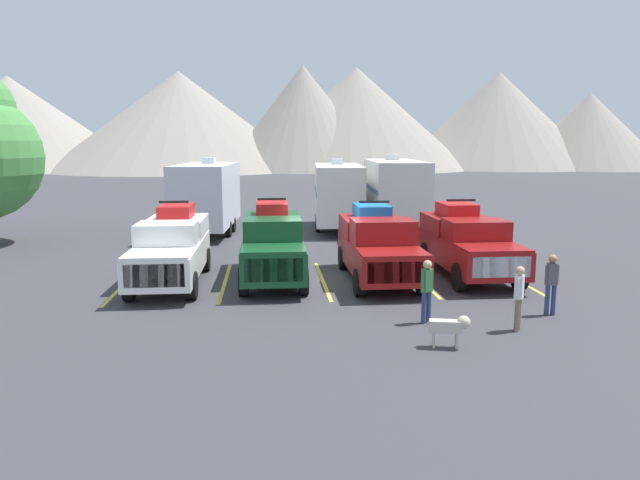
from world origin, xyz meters
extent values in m
plane|color=#38383D|center=(0.00, 0.00, 0.00)|extent=(240.00, 240.00, 0.00)
cube|color=white|center=(-4.95, -0.15, 0.89)|extent=(1.96, 5.73, 0.94)
cube|color=white|center=(-4.95, -2.21, 1.40)|extent=(1.87, 1.61, 0.08)
cube|color=white|center=(-4.95, -0.67, 1.72)|extent=(1.84, 1.49, 0.73)
cube|color=slate|center=(-4.95, -1.26, 1.76)|extent=(1.72, 0.21, 0.54)
cube|color=white|center=(-4.95, 1.40, 1.67)|extent=(1.91, 2.64, 0.63)
cube|color=silver|center=(-4.95, -2.99, 0.93)|extent=(1.66, 0.06, 0.66)
cylinder|color=black|center=(-4.05, -2.10, 0.42)|extent=(0.28, 0.83, 0.83)
cylinder|color=black|center=(-5.85, -2.10, 0.42)|extent=(0.28, 0.83, 0.83)
cylinder|color=black|center=(-4.05, 1.80, 0.42)|extent=(0.28, 0.83, 0.83)
cylinder|color=black|center=(-5.84, 1.80, 0.42)|extent=(0.28, 0.83, 0.83)
cube|color=red|center=(-4.95, 1.40, 2.21)|extent=(1.07, 1.69, 0.45)
cylinder|color=black|center=(-4.51, 0.82, 2.20)|extent=(0.18, 0.44, 0.44)
cylinder|color=black|center=(-5.39, 0.82, 2.20)|extent=(0.18, 0.44, 0.44)
cylinder|color=black|center=(-4.51, 1.98, 2.20)|extent=(0.18, 0.44, 0.44)
cylinder|color=black|center=(-5.38, 1.98, 2.20)|extent=(0.18, 0.44, 0.44)
cube|color=black|center=(-4.95, 0.92, 2.58)|extent=(0.98, 0.08, 0.08)
cube|color=#144723|center=(-1.66, 0.11, 0.92)|extent=(1.97, 5.71, 0.98)
cube|color=#144723|center=(-1.66, -1.94, 1.45)|extent=(1.89, 1.60, 0.08)
cube|color=#144723|center=(-1.66, -0.40, 1.78)|extent=(1.85, 1.49, 0.74)
cube|color=slate|center=(-1.66, -0.99, 1.82)|extent=(1.73, 0.21, 0.55)
cube|color=#144723|center=(-1.65, 1.66, 1.72)|extent=(1.93, 2.63, 0.61)
cube|color=silver|center=(-1.66, -2.71, 0.97)|extent=(1.67, 0.06, 0.68)
cylinder|color=black|center=(-0.75, -1.83, 0.43)|extent=(0.28, 0.87, 0.87)
cylinder|color=black|center=(-2.56, -1.83, 0.43)|extent=(0.28, 0.87, 0.87)
cylinder|color=black|center=(-0.75, 2.06, 0.43)|extent=(0.28, 0.87, 0.87)
cylinder|color=black|center=(-2.56, 2.06, 0.43)|extent=(0.28, 0.87, 0.87)
cube|color=red|center=(-1.65, 1.66, 2.25)|extent=(1.08, 1.68, 0.45)
cylinder|color=black|center=(-1.21, 1.08, 2.25)|extent=(0.18, 0.44, 0.44)
cylinder|color=black|center=(-2.10, 1.08, 2.25)|extent=(0.18, 0.44, 0.44)
cylinder|color=black|center=(-1.21, 2.23, 2.25)|extent=(0.18, 0.44, 0.44)
cylinder|color=black|center=(-2.10, 2.23, 2.25)|extent=(0.18, 0.44, 0.44)
cube|color=black|center=(-1.66, 1.18, 2.63)|extent=(0.98, 0.08, 0.08)
cube|color=maroon|center=(1.86, -0.27, 0.86)|extent=(2.09, 5.63, 0.89)
cube|color=maroon|center=(1.86, -2.29, 1.34)|extent=(2.01, 1.58, 0.08)
cube|color=maroon|center=(1.86, -0.77, 1.72)|extent=(1.96, 1.47, 0.83)
cube|color=slate|center=(1.86, -1.36, 1.76)|extent=(1.84, 0.23, 0.61)
cube|color=maroon|center=(1.86, 1.25, 1.62)|extent=(2.05, 2.59, 0.63)
cube|color=silver|center=(1.86, -3.05, 0.91)|extent=(1.78, 0.06, 0.62)
cylinder|color=black|center=(2.82, -2.18, 0.42)|extent=(0.28, 0.84, 0.84)
cylinder|color=black|center=(0.90, -2.18, 0.42)|extent=(0.28, 0.84, 0.84)
cylinder|color=black|center=(2.82, 1.65, 0.42)|extent=(0.28, 0.84, 0.84)
cylinder|color=black|center=(0.90, 1.65, 0.42)|extent=(0.28, 0.84, 0.84)
cube|color=blue|center=(1.86, 1.25, 2.16)|extent=(1.15, 1.66, 0.45)
cylinder|color=black|center=(2.33, 0.68, 2.16)|extent=(0.18, 0.44, 0.44)
cylinder|color=black|center=(1.39, 0.68, 2.16)|extent=(0.18, 0.44, 0.44)
cylinder|color=black|center=(2.33, 1.82, 2.16)|extent=(0.18, 0.44, 0.44)
cylinder|color=black|center=(1.39, 1.82, 2.16)|extent=(0.18, 0.44, 0.44)
cube|color=black|center=(1.86, 0.79, 2.54)|extent=(1.04, 0.08, 0.08)
cube|color=maroon|center=(5.04, 0.08, 0.88)|extent=(2.09, 5.64, 0.89)
cube|color=maroon|center=(5.04, -1.96, 1.37)|extent=(2.00, 1.58, 0.08)
cube|color=maroon|center=(5.04, -0.43, 1.68)|extent=(1.96, 1.47, 0.71)
cube|color=slate|center=(5.04, -1.02, 1.72)|extent=(1.84, 0.21, 0.53)
cube|color=maroon|center=(5.05, 1.60, 1.63)|extent=(2.05, 2.60, 0.60)
cube|color=silver|center=(5.04, -2.72, 0.93)|extent=(1.77, 0.06, 0.62)
cylinder|color=black|center=(6.00, -1.84, 0.44)|extent=(0.28, 0.88, 0.88)
cylinder|color=black|center=(4.08, -1.84, 0.44)|extent=(0.28, 0.88, 0.88)
cylinder|color=black|center=(6.01, 1.99, 0.44)|extent=(0.28, 0.88, 0.88)
cylinder|color=black|center=(4.09, 1.99, 0.44)|extent=(0.28, 0.88, 0.88)
cube|color=red|center=(5.05, 1.60, 2.16)|extent=(1.15, 1.66, 0.45)
cylinder|color=black|center=(5.51, 1.03, 2.15)|extent=(0.18, 0.44, 0.44)
cylinder|color=black|center=(4.58, 1.03, 2.15)|extent=(0.18, 0.44, 0.44)
cylinder|color=black|center=(5.52, 2.17, 2.15)|extent=(0.18, 0.44, 0.44)
cylinder|color=black|center=(4.58, 2.17, 2.15)|extent=(0.18, 0.44, 0.44)
cube|color=black|center=(5.04, 1.13, 2.53)|extent=(1.04, 0.08, 0.08)
cube|color=gold|center=(-6.49, -0.02, 0.00)|extent=(0.12, 5.50, 0.01)
cube|color=gold|center=(-3.24, -0.02, 0.00)|extent=(0.12, 5.50, 0.01)
cube|color=gold|center=(0.00, -0.02, 0.00)|extent=(0.12, 5.50, 0.01)
cube|color=gold|center=(3.24, -0.02, 0.00)|extent=(0.12, 5.50, 0.01)
cube|color=gold|center=(6.49, -0.02, 0.00)|extent=(0.12, 5.50, 0.01)
cube|color=silver|center=(-4.81, 10.41, 2.02)|extent=(3.01, 6.79, 2.97)
cube|color=#595960|center=(-6.09, 10.50, 2.16)|extent=(0.48, 6.34, 0.24)
cube|color=silver|center=(-4.74, 11.40, 3.65)|extent=(0.65, 0.74, 0.30)
cube|color=#333333|center=(-5.10, 6.50, 0.32)|extent=(0.21, 1.21, 0.12)
cylinder|color=black|center=(-3.71, 9.53, 0.38)|extent=(0.27, 0.77, 0.76)
cylinder|color=black|center=(-6.04, 9.70, 0.38)|extent=(0.27, 0.77, 0.76)
cylinder|color=black|center=(-3.59, 11.12, 0.38)|extent=(0.27, 0.77, 0.76)
cylinder|color=black|center=(-5.92, 11.28, 0.38)|extent=(0.27, 0.77, 0.76)
cube|color=white|center=(1.88, 11.36, 1.96)|extent=(2.80, 6.84, 2.86)
cube|color=#4C6B99|center=(0.71, 11.44, 2.11)|extent=(0.48, 6.41, 0.24)
cube|color=silver|center=(1.95, 12.36, 3.54)|extent=(0.65, 0.74, 0.30)
cube|color=#333333|center=(1.59, 7.42, 0.32)|extent=(0.21, 1.21, 0.12)
cylinder|color=black|center=(2.88, 10.48, 0.38)|extent=(0.27, 0.77, 0.76)
cylinder|color=black|center=(0.75, 10.63, 0.38)|extent=(0.27, 0.77, 0.76)
cylinder|color=black|center=(3.00, 12.08, 0.38)|extent=(0.27, 0.77, 0.76)
cylinder|color=black|center=(0.87, 12.23, 0.38)|extent=(0.27, 0.77, 0.76)
cube|color=silver|center=(4.78, 10.83, 2.08)|extent=(3.06, 7.64, 3.10)
cube|color=#4C6B99|center=(3.51, 10.92, 2.24)|extent=(0.54, 7.17, 0.24)
cube|color=silver|center=(4.86, 11.95, 3.78)|extent=(0.65, 0.74, 0.30)
cube|color=#333333|center=(4.46, 6.50, 0.32)|extent=(0.21, 1.21, 0.12)
cylinder|color=black|center=(5.87, 9.85, 0.38)|extent=(0.27, 0.77, 0.76)
cylinder|color=black|center=(3.55, 10.02, 0.38)|extent=(0.27, 0.77, 0.76)
cylinder|color=black|center=(6.00, 11.64, 0.38)|extent=(0.27, 0.77, 0.76)
cylinder|color=black|center=(3.68, 11.81, 0.38)|extent=(0.27, 0.77, 0.76)
cylinder|color=navy|center=(2.11, -4.98, 0.41)|extent=(0.12, 0.12, 0.83)
cylinder|color=navy|center=(2.26, -4.91, 0.41)|extent=(0.12, 0.12, 0.83)
cube|color=#33723F|center=(2.19, -4.94, 1.12)|extent=(0.30, 0.28, 0.59)
sphere|color=tan|center=(2.19, -4.94, 1.52)|extent=(0.22, 0.22, 0.22)
cylinder|color=#33723F|center=(2.07, -5.00, 1.09)|extent=(0.10, 0.10, 0.53)
cylinder|color=#33723F|center=(2.30, -4.89, 1.09)|extent=(0.10, 0.10, 0.53)
cylinder|color=#726047|center=(4.19, -5.83, 0.41)|extent=(0.12, 0.12, 0.82)
cylinder|color=#726047|center=(4.29, -5.70, 0.41)|extent=(0.12, 0.12, 0.82)
cube|color=silver|center=(4.24, -5.76, 1.11)|extent=(0.29, 0.30, 0.58)
sphere|color=tan|center=(4.24, -5.76, 1.51)|extent=(0.22, 0.22, 0.22)
cylinder|color=silver|center=(4.17, -5.87, 1.08)|extent=(0.10, 0.10, 0.52)
cylinder|color=silver|center=(4.32, -5.66, 1.08)|extent=(0.10, 0.10, 0.52)
cylinder|color=navy|center=(5.75, -4.57, 0.42)|extent=(0.12, 0.12, 0.83)
cylinder|color=navy|center=(5.58, -4.55, 0.42)|extent=(0.12, 0.12, 0.83)
cube|color=#4C4C51|center=(5.67, -4.56, 1.12)|extent=(0.26, 0.22, 0.59)
sphere|color=#9E704C|center=(5.67, -4.56, 1.53)|extent=(0.22, 0.22, 0.22)
cylinder|color=#4C4C51|center=(5.80, -4.58, 1.09)|extent=(0.10, 0.10, 0.53)
cylinder|color=#4C4C51|center=(5.53, -4.54, 1.09)|extent=(0.10, 0.10, 0.53)
cube|color=beige|center=(2.13, -6.77, 0.50)|extent=(0.76, 0.40, 0.27)
sphere|color=beige|center=(2.52, -6.85, 0.60)|extent=(0.30, 0.30, 0.30)
cylinder|color=beige|center=(1.74, -6.68, 0.55)|extent=(0.16, 0.07, 0.20)
cylinder|color=beige|center=(2.39, -6.73, 0.18)|extent=(0.06, 0.06, 0.36)
cylinder|color=beige|center=(2.36, -6.90, 0.18)|extent=(0.06, 0.06, 0.36)
cylinder|color=beige|center=(1.90, -6.63, 0.18)|extent=(0.06, 0.06, 0.36)
cylinder|color=beige|center=(1.86, -6.80, 0.18)|extent=(0.06, 0.06, 0.36)
cone|color=gray|center=(-45.41, 87.33, 7.86)|extent=(43.76, 43.76, 15.73)
cone|color=gray|center=(-16.22, 82.73, 8.12)|extent=(43.54, 43.54, 16.23)
cone|color=gray|center=(4.28, 79.72, 8.52)|extent=(27.37, 27.37, 17.04)
cone|color=gray|center=(13.72, 84.08, 8.68)|extent=(39.78, 39.78, 17.36)
cone|color=gray|center=(40.04, 86.18, 8.53)|extent=(35.87, 35.87, 17.07)
cone|color=gray|center=(54.03, 80.09, 6.52)|extent=(26.00, 26.00, 13.03)
camera|label=1|loc=(-1.81, -19.10, 4.56)|focal=32.95mm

